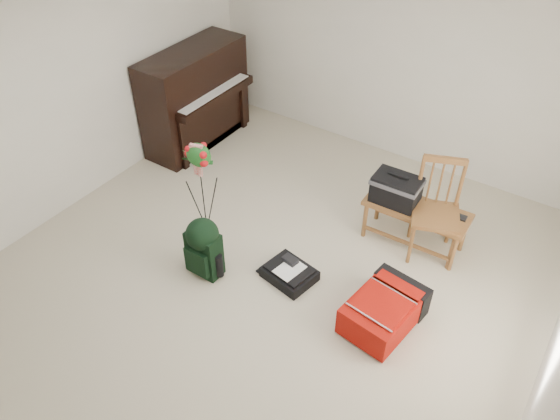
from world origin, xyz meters
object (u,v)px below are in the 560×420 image
Objects in this scene: dining_chair at (437,212)px; green_backpack at (203,245)px; black_duffel at (289,273)px; piano at (196,99)px; flower_stand at (202,189)px; red_suitcase at (386,307)px; bench at (403,195)px.

green_backpack is at bearing -160.02° from dining_chair.
dining_chair is 1.57m from black_duffel.
piano is 1.83m from flower_stand.
red_suitcase is at bearing -110.89° from dining_chair.
piano is 3.68m from red_suitcase.
black_duffel is 0.81× the size of green_backpack.
dining_chair is at bearing -5.12° from piano.
piano is 1.85× the size of red_suitcase.
red_suitcase is (0.38, -1.07, -0.40)m from bench.
piano is 3.37m from dining_chair.
red_suitcase is at bearing -16.72° from flower_stand.
bench is at bearing 71.46° from black_duffel.
green_backpack reaches higher than red_suitcase.
bench is 2.03m from flower_stand.
dining_chair is 1.30× the size of red_suitcase.
red_suitcase is 0.72× the size of flower_stand.
piano reaches higher than flower_stand.
black_duffel is (-0.61, -1.13, -0.50)m from bench.
piano is 2.30× the size of green_backpack.
green_backpack is at bearing -133.53° from bench.
flower_stand reaches higher than dining_chair.
piano is at bearing 172.03° from bench.
dining_chair is 0.93× the size of flower_stand.
dining_chair is 2.36m from flower_stand.
red_suitcase is 1.80m from green_backpack.
flower_stand reaches higher than green_backpack.
piano is at bearing 153.01° from dining_chair.
red_suitcase is 1.53× the size of black_duffel.
flower_stand reaches higher than bench.
green_backpack is (-0.73, -0.39, 0.29)m from black_duffel.
bench is 2.04m from green_backpack.
dining_chair is at bearing 1.37° from bench.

